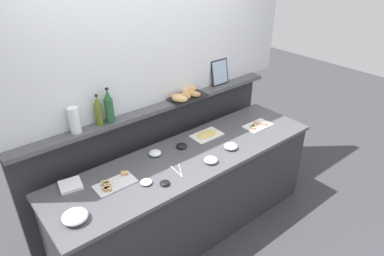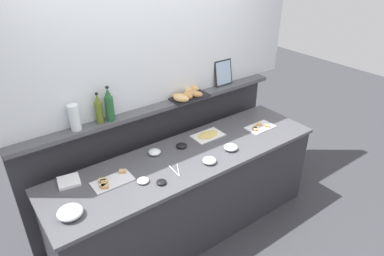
{
  "view_description": "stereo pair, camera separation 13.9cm",
  "coord_description": "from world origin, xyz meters",
  "px_view_note": "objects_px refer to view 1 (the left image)",
  "views": [
    {
      "loc": [
        -1.64,
        -2.04,
        2.61
      ],
      "look_at": [
        0.11,
        0.1,
        1.09
      ],
      "focal_mm": 32.11,
      "sensor_mm": 36.0,
      "label": 1
    },
    {
      "loc": [
        -1.53,
        -2.13,
        2.61
      ],
      "look_at": [
        0.11,
        0.1,
        1.09
      ],
      "focal_mm": 32.11,
      "sensor_mm": 36.0,
      "label": 2
    }
  ],
  "objects_px": {
    "bread_basket": "(186,94)",
    "water_carafe": "(74,120)",
    "cold_cuts_platter": "(207,135)",
    "condiment_bowl_cream": "(165,183)",
    "glass_bowl_small": "(75,217)",
    "glass_bowl_medium": "(231,146)",
    "condiment_bowl_red": "(182,146)",
    "napkin_stack": "(71,185)",
    "condiment_bowl_dark": "(146,182)",
    "sandwich_platter_side": "(258,125)",
    "glass_bowl_large": "(155,153)",
    "serving_tongs": "(179,171)",
    "sandwich_platter_front": "(114,184)",
    "olive_oil_bottle": "(98,111)",
    "glass_bowl_extra": "(211,160)",
    "wine_bottle_green": "(109,107)",
    "framed_picture": "(220,72)"
  },
  "relations": [
    {
      "from": "bread_basket",
      "to": "water_carafe",
      "type": "relative_size",
      "value": 1.9
    },
    {
      "from": "cold_cuts_platter",
      "to": "condiment_bowl_cream",
      "type": "xyz_separation_m",
      "value": [
        -0.78,
        -0.37,
        0.01
      ]
    },
    {
      "from": "condiment_bowl_cream",
      "to": "glass_bowl_small",
      "type": "bearing_deg",
      "value": 174.76
    },
    {
      "from": "glass_bowl_medium",
      "to": "water_carafe",
      "type": "distance_m",
      "value": 1.41
    },
    {
      "from": "condiment_bowl_red",
      "to": "napkin_stack",
      "type": "distance_m",
      "value": 1.05
    },
    {
      "from": "condiment_bowl_dark",
      "to": "bread_basket",
      "type": "xyz_separation_m",
      "value": [
        0.85,
        0.55,
        0.35
      ]
    },
    {
      "from": "sandwich_platter_side",
      "to": "glass_bowl_small",
      "type": "relative_size",
      "value": 1.66
    },
    {
      "from": "glass_bowl_large",
      "to": "glass_bowl_small",
      "type": "distance_m",
      "value": 0.96
    },
    {
      "from": "condiment_bowl_red",
      "to": "serving_tongs",
      "type": "relative_size",
      "value": 0.55
    },
    {
      "from": "sandwich_platter_front",
      "to": "cold_cuts_platter",
      "type": "distance_m",
      "value": 1.11
    },
    {
      "from": "glass_bowl_medium",
      "to": "olive_oil_bottle",
      "type": "xyz_separation_m",
      "value": [
        -0.98,
        0.63,
        0.43
      ]
    },
    {
      "from": "sandwich_platter_side",
      "to": "condiment_bowl_red",
      "type": "distance_m",
      "value": 0.89
    },
    {
      "from": "glass_bowl_extra",
      "to": "condiment_bowl_dark",
      "type": "xyz_separation_m",
      "value": [
        -0.61,
        0.1,
        -0.01
      ]
    },
    {
      "from": "glass_bowl_large",
      "to": "serving_tongs",
      "type": "distance_m",
      "value": 0.34
    },
    {
      "from": "glass_bowl_extra",
      "to": "wine_bottle_green",
      "type": "bearing_deg",
      "value": 131.52
    },
    {
      "from": "condiment_bowl_cream",
      "to": "water_carafe",
      "type": "relative_size",
      "value": 0.37
    },
    {
      "from": "wine_bottle_green",
      "to": "olive_oil_bottle",
      "type": "bearing_deg",
      "value": 171.43
    },
    {
      "from": "condiment_bowl_cream",
      "to": "olive_oil_bottle",
      "type": "bearing_deg",
      "value": 105.34
    },
    {
      "from": "glass_bowl_medium",
      "to": "glass_bowl_small",
      "type": "xyz_separation_m",
      "value": [
        -1.51,
        0.02,
        0.01
      ]
    },
    {
      "from": "cold_cuts_platter",
      "to": "condiment_bowl_cream",
      "type": "relative_size",
      "value": 3.8
    },
    {
      "from": "wine_bottle_green",
      "to": "water_carafe",
      "type": "height_order",
      "value": "wine_bottle_green"
    },
    {
      "from": "sandwich_platter_front",
      "to": "condiment_bowl_dark",
      "type": "distance_m",
      "value": 0.26
    },
    {
      "from": "sandwich_platter_front",
      "to": "condiment_bowl_red",
      "type": "distance_m",
      "value": 0.77
    },
    {
      "from": "olive_oil_bottle",
      "to": "serving_tongs",
      "type": "bearing_deg",
      "value": -58.39
    },
    {
      "from": "sandwich_platter_side",
      "to": "wine_bottle_green",
      "type": "height_order",
      "value": "wine_bottle_green"
    },
    {
      "from": "olive_oil_bottle",
      "to": "wine_bottle_green",
      "type": "bearing_deg",
      "value": -8.57
    },
    {
      "from": "serving_tongs",
      "to": "napkin_stack",
      "type": "height_order",
      "value": "napkin_stack"
    },
    {
      "from": "condiment_bowl_red",
      "to": "olive_oil_bottle",
      "type": "xyz_separation_m",
      "value": [
        -0.63,
        0.32,
        0.44
      ]
    },
    {
      "from": "water_carafe",
      "to": "condiment_bowl_dark",
      "type": "bearing_deg",
      "value": -63.25
    },
    {
      "from": "glass_bowl_large",
      "to": "glass_bowl_extra",
      "type": "xyz_separation_m",
      "value": [
        0.32,
        -0.41,
        0.0
      ]
    },
    {
      "from": "sandwich_platter_front",
      "to": "napkin_stack",
      "type": "relative_size",
      "value": 1.95
    },
    {
      "from": "condiment_bowl_red",
      "to": "bread_basket",
      "type": "bearing_deg",
      "value": 45.43
    },
    {
      "from": "glass_bowl_medium",
      "to": "wine_bottle_green",
      "type": "relative_size",
      "value": 0.41
    },
    {
      "from": "glass_bowl_extra",
      "to": "sandwich_platter_front",
      "type": "bearing_deg",
      "value": 162.55
    },
    {
      "from": "sandwich_platter_side",
      "to": "condiment_bowl_dark",
      "type": "xyz_separation_m",
      "value": [
        -1.43,
        -0.08,
        0.01
      ]
    },
    {
      "from": "cold_cuts_platter",
      "to": "serving_tongs",
      "type": "distance_m",
      "value": 0.66
    },
    {
      "from": "glass_bowl_medium",
      "to": "cold_cuts_platter",
      "type": "bearing_deg",
      "value": 92.19
    },
    {
      "from": "glass_bowl_small",
      "to": "condiment_bowl_dark",
      "type": "height_order",
      "value": "glass_bowl_small"
    },
    {
      "from": "sandwich_platter_side",
      "to": "framed_picture",
      "type": "bearing_deg",
      "value": 97.7
    },
    {
      "from": "condiment_bowl_cream",
      "to": "framed_picture",
      "type": "distance_m",
      "value": 1.51
    },
    {
      "from": "wine_bottle_green",
      "to": "sandwich_platter_front",
      "type": "bearing_deg",
      "value": -119.23
    },
    {
      "from": "sandwich_platter_front",
      "to": "glass_bowl_large",
      "type": "bearing_deg",
      "value": 16.62
    },
    {
      "from": "napkin_stack",
      "to": "olive_oil_bottle",
      "type": "bearing_deg",
      "value": 28.52
    },
    {
      "from": "glass_bowl_large",
      "to": "condiment_bowl_red",
      "type": "bearing_deg",
      "value": -10.17
    },
    {
      "from": "glass_bowl_small",
      "to": "glass_bowl_extra",
      "type": "bearing_deg",
      "value": -3.13
    },
    {
      "from": "glass_bowl_extra",
      "to": "condiment_bowl_cream",
      "type": "relative_size",
      "value": 1.49
    },
    {
      "from": "water_carafe",
      "to": "serving_tongs",
      "type": "bearing_deg",
      "value": -45.84
    },
    {
      "from": "cold_cuts_platter",
      "to": "condiment_bowl_red",
      "type": "xyz_separation_m",
      "value": [
        -0.33,
        -0.02,
        0.01
      ]
    },
    {
      "from": "glass_bowl_large",
      "to": "serving_tongs",
      "type": "bearing_deg",
      "value": -88.09
    },
    {
      "from": "cold_cuts_platter",
      "to": "wine_bottle_green",
      "type": "bearing_deg",
      "value": 161.64
    }
  ]
}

